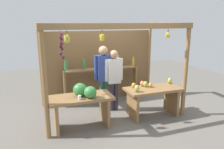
% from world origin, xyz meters
% --- Properties ---
extents(ground_plane, '(12.00, 12.00, 0.00)m').
position_xyz_m(ground_plane, '(0.00, 0.00, 0.00)').
color(ground_plane, slate).
rests_on(ground_plane, ground).
extents(market_stall, '(3.34, 1.88, 2.24)m').
position_xyz_m(market_stall, '(-0.01, 0.41, 1.30)').
color(market_stall, olive).
rests_on(market_stall, ground).
extents(fruit_counter_left, '(1.35, 0.64, 1.00)m').
position_xyz_m(fruit_counter_left, '(-0.86, -0.68, 0.62)').
color(fruit_counter_left, olive).
rests_on(fruit_counter_left, ground).
extents(fruit_counter_right, '(1.35, 0.64, 0.87)m').
position_xyz_m(fruit_counter_right, '(0.87, -0.65, 0.54)').
color(fruit_counter_right, olive).
rests_on(fruit_counter_right, ground).
extents(bottle_shelf_unit, '(2.14, 0.22, 1.35)m').
position_xyz_m(bottle_shelf_unit, '(-0.01, 0.66, 0.80)').
color(bottle_shelf_unit, olive).
rests_on(bottle_shelf_unit, ground).
extents(vendor_man, '(0.48, 0.23, 1.69)m').
position_xyz_m(vendor_man, '(-0.14, 0.07, 1.02)').
color(vendor_man, '#325F49').
rests_on(vendor_man, ground).
extents(vendor_woman, '(0.48, 0.21, 1.58)m').
position_xyz_m(vendor_woman, '(0.11, -0.02, 0.95)').
color(vendor_woman, '#353243').
rests_on(vendor_woman, ground).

